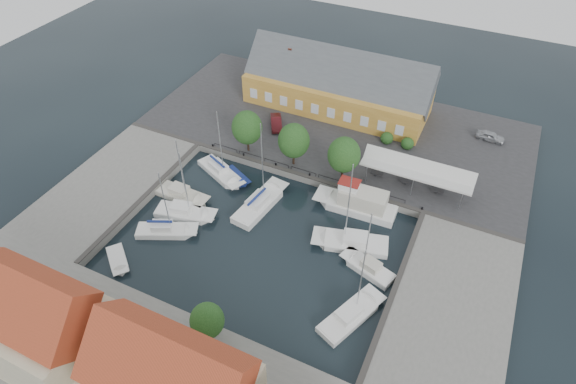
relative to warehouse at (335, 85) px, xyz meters
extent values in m
plane|color=black|center=(2.60, -28.36, -4.43)|extent=(140.00, 140.00, 0.00)
cube|color=#2D2D30|center=(2.60, -5.36, -3.93)|extent=(56.00, 26.00, 1.00)
cube|color=slate|center=(-19.40, -30.36, -3.93)|extent=(12.00, 24.00, 1.00)
cube|color=slate|center=(24.60, -30.36, -3.93)|extent=(12.00, 24.00, 1.00)
cube|color=slate|center=(2.60, -49.36, -3.93)|extent=(56.00, 14.00, 1.00)
cube|color=#383533|center=(2.60, -18.06, -3.37)|extent=(56.00, 0.60, 0.12)
cube|color=#383533|center=(-13.70, -30.36, -3.37)|extent=(0.60, 24.00, 0.12)
cube|color=#383533|center=(18.90, -30.36, -3.37)|extent=(0.60, 24.00, 0.12)
cylinder|color=black|center=(-11.40, -17.76, -3.23)|extent=(0.24, 0.24, 0.40)
cylinder|color=black|center=(-6.40, -17.76, -3.23)|extent=(0.24, 0.24, 0.40)
cylinder|color=black|center=(-1.40, -17.76, -3.23)|extent=(0.24, 0.24, 0.40)
cylinder|color=black|center=(3.60, -17.76, -3.23)|extent=(0.24, 0.24, 0.40)
cylinder|color=black|center=(8.60, -17.76, -3.23)|extent=(0.24, 0.24, 0.40)
cylinder|color=black|center=(13.60, -17.76, -3.23)|extent=(0.24, 0.24, 0.40)
cylinder|color=black|center=(18.60, -17.76, -3.23)|extent=(0.24, 0.24, 0.40)
cube|color=#BB822D|center=(0.60, -0.36, -1.18)|extent=(28.00, 10.00, 4.50)
cube|color=#474C51|center=(0.60, -0.36, 2.32)|extent=(28.56, 7.60, 7.60)
cube|color=#BB822D|center=(-9.40, 5.64, -1.68)|extent=(6.00, 6.00, 3.50)
cube|color=brown|center=(-7.40, -0.36, 4.17)|extent=(0.60, 0.60, 1.20)
cube|color=silver|center=(16.60, -13.86, -0.73)|extent=(14.00, 4.00, 0.25)
cylinder|color=silver|center=(10.60, -15.66, -2.08)|extent=(0.10, 0.10, 2.70)
cylinder|color=silver|center=(10.60, -12.06, -2.08)|extent=(0.10, 0.10, 2.70)
cylinder|color=silver|center=(16.60, -15.66, -2.08)|extent=(0.10, 0.10, 2.70)
cylinder|color=silver|center=(16.60, -12.06, -2.08)|extent=(0.10, 0.10, 2.70)
cylinder|color=silver|center=(22.60, -15.66, -2.08)|extent=(0.10, 0.10, 2.70)
cylinder|color=silver|center=(22.60, -12.06, -2.08)|extent=(0.10, 0.10, 2.70)
cylinder|color=black|center=(-6.40, -16.36, -2.38)|extent=(0.30, 0.30, 2.10)
ellipsoid|color=#1A4217|center=(-6.40, -16.36, 0.46)|extent=(4.20, 4.20, 4.83)
cylinder|color=black|center=(0.60, -16.36, -2.38)|extent=(0.30, 0.30, 2.10)
ellipsoid|color=#1A4217|center=(0.60, -16.36, 0.46)|extent=(4.20, 4.20, 4.83)
cylinder|color=black|center=(7.60, -16.36, -2.38)|extent=(0.30, 0.30, 2.10)
ellipsoid|color=#1A4217|center=(7.60, -16.36, 0.46)|extent=(4.20, 4.20, 4.83)
imported|color=#ADB0B5|center=(23.98, 0.71, -2.75)|extent=(4.07, 1.80, 1.36)
imported|color=#4F1216|center=(-5.47, -9.43, -2.70)|extent=(3.54, 4.63, 1.46)
cube|color=white|center=(-0.22, -25.42, -4.28)|extent=(3.74, 7.74, 1.50)
cube|color=white|center=(-0.10, -24.50, -3.49)|extent=(3.82, 9.20, 0.08)
cube|color=white|center=(-0.19, -25.24, -3.03)|extent=(2.27, 3.20, 0.90)
cylinder|color=silver|center=(-0.02, -23.95, 2.05)|extent=(0.12, 0.12, 11.16)
cube|color=navy|center=(-0.22, -25.42, -2.28)|extent=(0.70, 3.72, 0.22)
cube|color=white|center=(11.71, -20.10, -4.33)|extent=(8.56, 3.49, 1.80)
cube|color=white|center=(10.65, -20.14, -3.39)|extent=(10.24, 3.43, 0.08)
cube|color=beige|center=(11.71, -20.10, -2.33)|extent=(5.90, 2.91, 2.20)
cube|color=white|center=(9.81, -20.17, -0.93)|extent=(2.39, 1.83, 1.20)
cube|color=maroon|center=(9.81, -20.17, -0.28)|extent=(2.60, 1.93, 0.10)
cube|color=white|center=(13.05, -25.81, -4.38)|extent=(7.72, 4.72, 1.30)
cube|color=white|center=(12.18, -26.03, -3.69)|extent=(9.09, 4.96, 0.08)
cube|color=white|center=(12.88, -25.85, -3.23)|extent=(3.30, 2.71, 0.90)
cylinder|color=silver|center=(11.66, -26.17, 1.89)|extent=(0.12, 0.12, 11.24)
cube|color=white|center=(15.80, -28.87, -4.38)|extent=(5.58, 3.63, 1.30)
cube|color=white|center=(15.19, -28.67, -3.69)|extent=(6.54, 3.87, 0.08)
cube|color=beige|center=(15.68, -28.83, -3.23)|extent=(2.42, 2.03, 0.90)
cylinder|color=silver|center=(14.82, -28.55, 0.15)|extent=(0.12, 0.12, 7.76)
cube|color=white|center=(15.52, -35.76, -4.38)|extent=(4.89, 6.97, 1.30)
cube|color=white|center=(15.84, -35.01, -3.69)|extent=(5.30, 8.13, 0.08)
cube|color=white|center=(15.59, -35.61, -3.23)|extent=(2.62, 3.07, 0.90)
cylinder|color=silver|center=(16.03, -34.56, 0.80)|extent=(0.12, 0.12, 9.06)
cube|color=white|center=(-8.39, -21.36, -4.38)|extent=(7.09, 4.92, 1.30)
cube|color=white|center=(-7.62, -21.70, -3.69)|extent=(8.27, 5.38, 0.08)
cube|color=white|center=(-8.23, -21.42, -3.23)|extent=(3.11, 2.59, 0.90)
cylinder|color=silver|center=(-7.16, -21.90, 1.14)|extent=(0.12, 0.12, 9.75)
cube|color=navy|center=(-8.39, -21.36, -2.48)|extent=(3.14, 1.56, 0.22)
cube|color=beige|center=(-10.47, -27.60, -4.38)|extent=(5.86, 2.71, 1.30)
cube|color=beige|center=(-9.75, -27.63, -3.69)|extent=(7.01, 2.65, 0.08)
cube|color=beige|center=(-10.33, -27.61, -3.23)|extent=(2.37, 1.78, 0.90)
cylinder|color=silver|center=(-9.32, -27.65, 0.60)|extent=(0.12, 0.12, 8.66)
cube|color=white|center=(-8.34, -30.28, -4.38)|extent=(6.59, 3.79, 1.30)
cube|color=white|center=(-7.58, -30.12, -3.69)|extent=(7.77, 3.96, 0.08)
cube|color=white|center=(-8.19, -30.25, -3.23)|extent=(2.79, 2.20, 0.90)
cylinder|color=silver|center=(-7.13, -30.02, 0.87)|extent=(0.12, 0.12, 9.19)
cube|color=white|center=(-8.58, -33.86, -4.38)|extent=(6.34, 4.53, 1.30)
cube|color=white|center=(-7.91, -33.56, -3.69)|extent=(7.38, 4.94, 0.08)
cube|color=white|center=(-8.45, -33.80, -3.23)|extent=(2.80, 2.39, 0.90)
cylinder|color=silver|center=(-7.50, -33.37, 0.63)|extent=(0.12, 0.12, 8.72)
cube|color=navy|center=(-8.58, -33.86, -2.48)|extent=(2.79, 1.43, 0.22)
cube|color=white|center=(-10.72, -39.38, -4.38)|extent=(4.09, 3.79, 0.90)
cube|color=white|center=(-10.35, -39.68, -3.89)|extent=(4.64, 4.21, 0.08)
cube|color=navy|center=(-5.97, -21.21, -4.38)|extent=(4.29, 3.43, 0.80)
cube|color=navy|center=(-5.54, -21.42, -3.94)|extent=(4.95, 3.70, 0.08)
cube|color=beige|center=(-7.40, -51.36, 0.07)|extent=(11.00, 8.00, 7.00)
cube|color=#B84327|center=(-7.40, -51.36, 4.82)|extent=(11.33, 6.50, 6.50)
cube|color=brown|center=(-5.20, -51.36, 6.37)|extent=(0.60, 0.60, 0.80)
cube|color=#B84327|center=(6.60, -51.36, 5.32)|extent=(12.36, 6.50, 6.50)
cube|color=brown|center=(3.60, -51.36, 6.97)|extent=(0.70, 0.70, 1.00)
cube|color=brown|center=(9.00, -51.36, 6.87)|extent=(0.60, 0.60, 0.80)
camera|label=1|loc=(21.76, -62.84, 37.90)|focal=30.00mm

